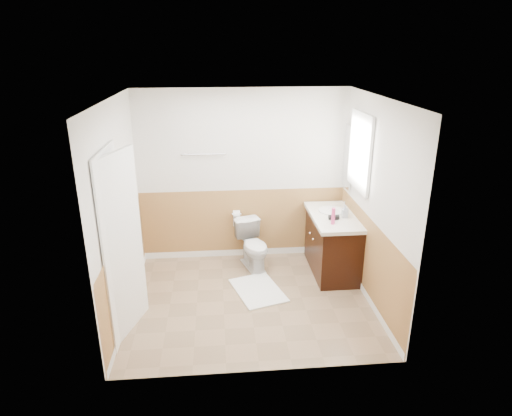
{
  "coord_description": "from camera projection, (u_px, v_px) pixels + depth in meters",
  "views": [
    {
      "loc": [
        -0.36,
        -4.83,
        3.05
      ],
      "look_at": [
        0.1,
        0.25,
        1.15
      ],
      "focal_mm": 31.02,
      "sensor_mm": 36.0,
      "label": 1
    }
  ],
  "objects": [
    {
      "name": "wall_front",
      "position": [
        260.0,
        258.0,
        3.95
      ],
      "size": [
        3.0,
        0.0,
        3.0
      ],
      "primitive_type": "plane",
      "rotation": [
        -1.57,
        0.0,
        0.0
      ],
      "color": "silver",
      "rests_on": "floor"
    },
    {
      "name": "tp_holder_bar",
      "position": [
        237.0,
        214.0,
        6.49
      ],
      "size": [
        0.14,
        0.02,
        0.02
      ],
      "primitive_type": "cylinder",
      "rotation": [
        0.0,
        1.57,
        0.0
      ],
      "color": "silver",
      "rests_on": "wall_back"
    },
    {
      "name": "mirror_panel",
      "position": [
        348.0,
        157.0,
        6.21
      ],
      "size": [
        0.02,
        0.35,
        0.9
      ],
      "primitive_type": "cube",
      "color": "silver",
      "rests_on": "wall_right"
    },
    {
      "name": "ceiling",
      "position": [
        249.0,
        98.0,
        4.73
      ],
      "size": [
        3.0,
        3.0,
        0.0
      ],
      "primitive_type": "plane",
      "rotation": [
        3.14,
        0.0,
        0.0
      ],
      "color": "white",
      "rests_on": "floor"
    },
    {
      "name": "floor",
      "position": [
        250.0,
        300.0,
        5.6
      ],
      "size": [
        3.0,
        3.0,
        0.0
      ],
      "primitive_type": "plane",
      "color": "#8C7051",
      "rests_on": "ground"
    },
    {
      "name": "sink_basin",
      "position": [
        332.0,
        211.0,
        6.17
      ],
      "size": [
        0.36,
        0.36,
        0.02
      ],
      "primitive_type": "cylinder",
      "color": "white",
      "rests_on": "countertop"
    },
    {
      "name": "wall_back",
      "position": [
        243.0,
        176.0,
        6.38
      ],
      "size": [
        3.0,
        0.0,
        3.0
      ],
      "primitive_type": "plane",
      "rotation": [
        1.57,
        0.0,
        0.0
      ],
      "color": "silver",
      "rests_on": "floor"
    },
    {
      "name": "soap_dispenser",
      "position": [
        345.0,
        211.0,
        5.93
      ],
      "size": [
        0.08,
        0.09,
        0.17
      ],
      "primitive_type": "imported",
      "rotation": [
        0.0,
        0.0,
        -0.09
      ],
      "color": "#9BA3AF",
      "rests_on": "countertop"
    },
    {
      "name": "wainscot_front",
      "position": [
        260.0,
        328.0,
        4.22
      ],
      "size": [
        3.0,
        0.0,
        3.0
      ],
      "primitive_type": "plane",
      "rotation": [
        -1.57,
        0.0,
        0.0
      ],
      "color": "#B9814A",
      "rests_on": "floor"
    },
    {
      "name": "tp_sheet",
      "position": [
        237.0,
        221.0,
        6.53
      ],
      "size": [
        0.1,
        0.01,
        0.16
      ],
      "primitive_type": "cube",
      "color": "white",
      "rests_on": "tp_roll"
    },
    {
      "name": "vanity_knob_left",
      "position": [
        313.0,
        239.0,
        6.02
      ],
      "size": [
        0.03,
        0.03,
        0.03
      ],
      "primitive_type": "sphere",
      "color": "silver",
      "rests_on": "vanity_cabinet"
    },
    {
      "name": "wall_right",
      "position": [
        374.0,
        204.0,
        5.29
      ],
      "size": [
        0.0,
        3.0,
        3.0
      ],
      "primitive_type": "plane",
      "rotation": [
        1.57,
        0.0,
        -1.57
      ],
      "color": "silver",
      "rests_on": "floor"
    },
    {
      "name": "window_glass",
      "position": [
        361.0,
        152.0,
        5.66
      ],
      "size": [
        0.01,
        0.7,
        0.9
      ],
      "primitive_type": "cube",
      "color": "white",
      "rests_on": "wall_right"
    },
    {
      "name": "vanity_cabinet",
      "position": [
        332.0,
        245.0,
        6.19
      ],
      "size": [
        0.55,
        1.1,
        0.8
      ],
      "primitive_type": "cube",
      "color": "black",
      "rests_on": "floor"
    },
    {
      "name": "door_frame",
      "position": [
        114.0,
        246.0,
        4.69
      ],
      "size": [
        0.02,
        0.92,
        2.1
      ],
      "primitive_type": "cube",
      "color": "white",
      "rests_on": "wall_left"
    },
    {
      "name": "tp_roll",
      "position": [
        237.0,
        214.0,
        6.49
      ],
      "size": [
        0.1,
        0.11,
        0.11
      ],
      "primitive_type": "cylinder",
      "rotation": [
        0.0,
        1.57,
        0.0
      ],
      "color": "white",
      "rests_on": "tp_holder_bar"
    },
    {
      "name": "faucet",
      "position": [
        344.0,
        206.0,
        6.17
      ],
      "size": [
        0.02,
        0.02,
        0.14
      ],
      "primitive_type": "cylinder",
      "color": "silver",
      "rests_on": "countertop"
    },
    {
      "name": "countertop",
      "position": [
        333.0,
        217.0,
        6.04
      ],
      "size": [
        0.6,
        1.15,
        0.05
      ],
      "primitive_type": "cube",
      "color": "silver",
      "rests_on": "vanity_cabinet"
    },
    {
      "name": "hair_dryer_handle",
      "position": [
        331.0,
        219.0,
        5.9
      ],
      "size": [
        0.03,
        0.03,
        0.07
      ],
      "primitive_type": "cylinder",
      "color": "black",
      "rests_on": "countertop"
    },
    {
      "name": "wainscot_right",
      "position": [
        368.0,
        260.0,
        5.55
      ],
      "size": [
        0.0,
        2.6,
        2.6
      ],
      "primitive_type": "plane",
      "rotation": [
        1.57,
        0.0,
        -1.57
      ],
      "color": "#B9814A",
      "rests_on": "floor"
    },
    {
      "name": "toilet",
      "position": [
        254.0,
        245.0,
        6.32
      ],
      "size": [
        0.55,
        0.74,
        0.68
      ],
      "primitive_type": "imported",
      "rotation": [
        0.0,
        0.0,
        0.29
      ],
      "color": "white",
      "rests_on": "floor"
    },
    {
      "name": "vanity_knob_right",
      "position": [
        310.0,
        233.0,
        6.21
      ],
      "size": [
        0.03,
        0.03,
        0.03
      ],
      "primitive_type": "sphere",
      "color": "silver",
      "rests_on": "vanity_cabinet"
    },
    {
      "name": "door_knob",
      "position": [
        133.0,
        240.0,
        5.04
      ],
      "size": [
        0.06,
        0.06,
        0.06
      ],
      "primitive_type": "sphere",
      "color": "silver",
      "rests_on": "door"
    },
    {
      "name": "bath_mat",
      "position": [
        258.0,
        290.0,
        5.8
      ],
      "size": [
        0.76,
        0.92,
        0.02
      ],
      "primitive_type": "cube",
      "rotation": [
        0.0,
        0.0,
        0.29
      ],
      "color": "white",
      "rests_on": "floor"
    },
    {
      "name": "window_frame",
      "position": [
        360.0,
        152.0,
        5.66
      ],
      "size": [
        0.04,
        0.8,
        1.0
      ],
      "primitive_type": "cube",
      "color": "white",
      "rests_on": "wall_right"
    },
    {
      "name": "lotion_bottle",
      "position": [
        333.0,
        216.0,
        5.7
      ],
      "size": [
        0.05,
        0.05,
        0.22
      ],
      "primitive_type": "cylinder",
      "color": "#D73776",
      "rests_on": "countertop"
    },
    {
      "name": "wainscot_left",
      "position": [
        126.0,
        270.0,
        5.3
      ],
      "size": [
        0.0,
        2.6,
        2.6
      ],
      "primitive_type": "plane",
      "rotation": [
        1.57,
        0.0,
        1.57
      ],
      "color": "#B9814A",
      "rests_on": "floor"
    },
    {
      "name": "hair_dryer_body",
      "position": [
        334.0,
        217.0,
        5.87
      ],
      "size": [
        0.14,
        0.07,
        0.07
      ],
      "primitive_type": "cylinder",
      "rotation": [
        0.0,
        1.57,
        0.0
      ],
      "color": "black",
      "rests_on": "countertop"
    },
    {
      "name": "wall_left",
      "position": [
        118.0,
        212.0,
        5.04
      ],
      "size": [
        0.0,
        3.0,
        3.0
      ],
      "primitive_type": "plane",
      "rotation": [
        1.57,
        0.0,
        1.57
      ],
      "color": "silver",
      "rests_on": "floor"
    },
    {
      "name": "door",
      "position": [
        122.0,
        247.0,
        4.7
      ],
      "size": [
        0.29,
        0.78,
        2.04
      ],
      "primitive_type": "cube",
      "rotation": [
        0.0,
        0.0,
        -0.31
      ],
      "color": "white",
      "rests_on": "wall_left"
    },
    {
      "name": "towel_bar",
      "position": [
        203.0,
        154.0,
        6.16
      ],
      "size": [
        0.62,
        0.02,
        0.02
      ],
      "primitive_type": "cylinder",
      "rotation": [
        0.0,
        1.57,
        0.0
      ],
      "color": "silver",
      "rests_on": "wall_back"
    },
    {
      "name": "wainscot_back",
      "position": [
        243.0,
        225.0,
        6.63
      ],
      "size": [
        3.0,
        0.0,
        3.0
      ],
      "primitive_type": "plane",
      "rotation": [
        1.57,
        0.0,
        0.0
      ],
      "color": "#B9814A",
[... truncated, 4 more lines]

